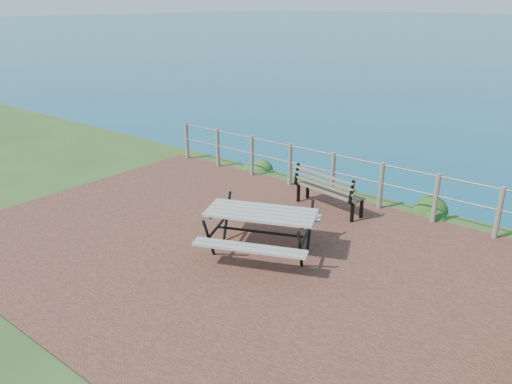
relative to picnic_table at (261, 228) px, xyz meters
The scene contains 6 objects.
ground 0.70m from the picnic_table, 155.66° to the right, with size 10.00×7.00×0.12m, color brown.
safety_railing 3.18m from the picnic_table, 98.05° to the left, with size 9.40×0.10×1.00m.
picnic_table is the anchor object (origin of this frame).
park_bench 2.41m from the picnic_table, 92.09° to the left, with size 1.61×0.65×0.89m.
shrub_lip_west 4.78m from the picnic_table, 129.34° to the left, with size 0.68×0.68×0.39m, color #225A26.
shrub_lip_east 3.97m from the picnic_table, 64.83° to the left, with size 0.69×0.69×0.41m, color #1F4916.
Camera 1 is at (5.17, -5.87, 4.09)m, focal length 35.00 mm.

